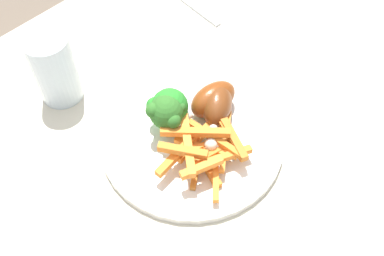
# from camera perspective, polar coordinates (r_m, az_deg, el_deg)

# --- Properties ---
(dining_table) EXTENTS (1.22, 0.79, 0.72)m
(dining_table) POSITION_cam_1_polar(r_m,az_deg,el_deg) (0.73, -4.53, -7.18)
(dining_table) COLOR beige
(dining_table) RESTS_ON ground_plane
(dinner_plate) EXTENTS (0.28, 0.28, 0.01)m
(dinner_plate) POSITION_cam_1_polar(r_m,az_deg,el_deg) (0.64, 0.00, -1.40)
(dinner_plate) COLOR white
(dinner_plate) RESTS_ON dining_table
(broccoli_floret_front) EXTENTS (0.06, 0.06, 0.07)m
(broccoli_floret_front) POSITION_cam_1_polar(r_m,az_deg,el_deg) (0.62, -3.30, 2.77)
(broccoli_floret_front) COLOR #93A752
(broccoli_floret_front) RESTS_ON dinner_plate
(broccoli_floret_middle) EXTENTS (0.05, 0.06, 0.07)m
(broccoli_floret_middle) POSITION_cam_1_polar(r_m,az_deg,el_deg) (0.61, -3.53, 2.01)
(broccoli_floret_middle) COLOR #81B554
(broccoli_floret_middle) RESTS_ON dinner_plate
(carrot_fries_pile) EXTENTS (0.15, 0.13, 0.05)m
(carrot_fries_pile) POSITION_cam_1_polar(r_m,az_deg,el_deg) (0.60, 1.77, -2.78)
(carrot_fries_pile) COLOR orange
(carrot_fries_pile) RESTS_ON dinner_plate
(chicken_drumstick_near) EXTENTS (0.12, 0.09, 0.05)m
(chicken_drumstick_near) POSITION_cam_1_polar(r_m,az_deg,el_deg) (0.64, 3.37, 2.97)
(chicken_drumstick_near) COLOR #4C200D
(chicken_drumstick_near) RESTS_ON dinner_plate
(chicken_drumstick_far) EXTENTS (0.14, 0.06, 0.05)m
(chicken_drumstick_far) POSITION_cam_1_polar(r_m,az_deg,el_deg) (0.65, 2.54, 3.68)
(chicken_drumstick_far) COLOR #58220C
(chicken_drumstick_far) RESTS_ON dinner_plate
(fork) EXTENTS (0.04, 0.19, 0.00)m
(fork) POSITION_cam_1_polar(r_m,az_deg,el_deg) (0.89, -0.66, 16.72)
(fork) COLOR silver
(fork) RESTS_ON dining_table
(water_glass) EXTENTS (0.07, 0.07, 0.12)m
(water_glass) POSITION_cam_1_polar(r_m,az_deg,el_deg) (0.70, -18.09, 7.56)
(water_glass) COLOR silver
(water_glass) RESTS_ON dining_table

